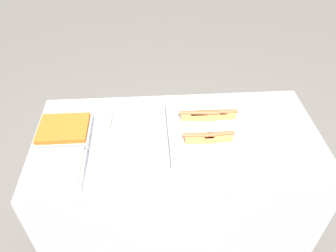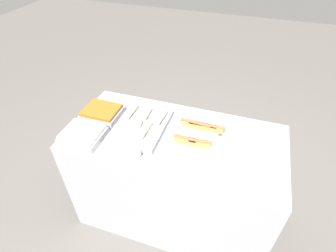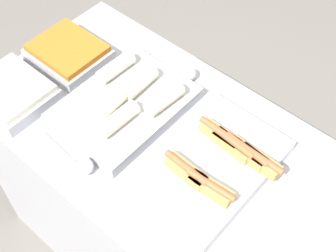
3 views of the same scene
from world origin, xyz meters
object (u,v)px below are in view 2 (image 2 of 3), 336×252
Objects in this scene: tray_hotdogs at (193,136)px; tray_wraps at (142,125)px; serving_spoon_near at (135,154)px; tray_side_front at (83,135)px; serving_spoon_far at (162,107)px; tray_side_back at (102,113)px.

tray_wraps is (-0.38, -0.00, 0.00)m from tray_hotdogs.
tray_hotdogs is 1.93× the size of serving_spoon_near.
tray_hotdogs is 1.05× the size of tray_wraps.
tray_side_front is at bearing -146.24° from tray_wraps.
tray_wraps is 0.41m from tray_side_front.
tray_hotdogs is 0.41m from serving_spoon_far.
tray_side_back is 1.20× the size of serving_spoon_far.
tray_side_back is (-0.72, 0.03, 0.00)m from tray_hotdogs.
tray_side_front is 0.63m from serving_spoon_far.
tray_side_front is at bearing -162.28° from tray_hotdogs.
tray_side_back is 1.10× the size of serving_spoon_near.
tray_side_front is at bearing 174.29° from serving_spoon_near.
tray_side_front is 1.20× the size of serving_spoon_far.
tray_side_back is at bearing -150.67° from serving_spoon_far.
serving_spoon_near is at bearing -5.71° from tray_side_front.
serving_spoon_far is at bearing 29.33° from tray_side_back.
tray_hotdogs is 0.38m from tray_wraps.
serving_spoon_near is at bearing -138.86° from tray_hotdogs.
tray_side_back is (-0.34, 0.04, -0.00)m from tray_wraps.
serving_spoon_near is (0.41, -0.04, -0.01)m from tray_side_front.
tray_side_back is 0.46m from serving_spoon_far.
tray_wraps is 0.27m from serving_spoon_far.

